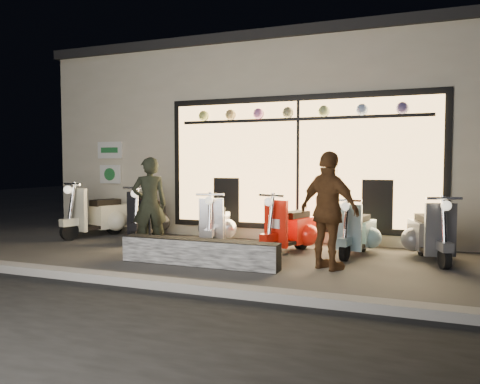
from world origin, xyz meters
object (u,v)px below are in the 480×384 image
(scooter_red, at_px, (294,229))
(man, at_px, (150,204))
(woman, at_px, (329,211))
(scooter_silver, at_px, (216,224))
(graffiti_barrier, at_px, (199,252))

(scooter_red, bearing_deg, man, -140.03)
(man, bearing_deg, scooter_red, 161.61)
(man, relative_size, woman, 0.96)
(man, height_order, woman, woman)
(woman, bearing_deg, scooter_silver, -0.93)
(scooter_red, relative_size, man, 0.84)
(man, bearing_deg, woman, 135.67)
(scooter_silver, bearing_deg, graffiti_barrier, -88.34)
(woman, bearing_deg, scooter_red, -26.67)
(scooter_red, bearing_deg, graffiti_barrier, -103.07)
(scooter_silver, distance_m, scooter_red, 1.57)
(scooter_silver, bearing_deg, woman, -43.67)
(scooter_silver, bearing_deg, scooter_red, -19.82)
(graffiti_barrier, bearing_deg, man, 150.36)
(scooter_red, xyz_separation_m, woman, (0.83, -1.20, 0.46))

